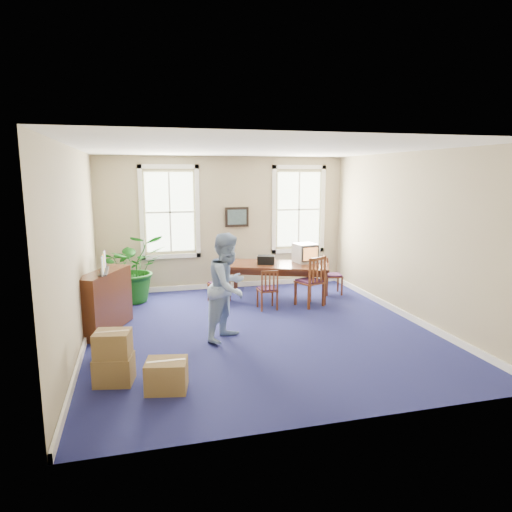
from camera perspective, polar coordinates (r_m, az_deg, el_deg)
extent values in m
plane|color=navy|center=(8.37, 0.38, -9.20)|extent=(6.50, 6.50, 0.00)
plane|color=white|center=(7.90, 0.41, 13.25)|extent=(6.50, 6.50, 0.00)
plane|color=tan|center=(11.13, -3.97, 4.10)|extent=(6.50, 0.00, 6.50)
plane|color=tan|center=(4.97, 10.21, -3.72)|extent=(6.50, 0.00, 6.50)
plane|color=tan|center=(7.77, -21.50, 0.75)|extent=(0.00, 6.50, 6.50)
plane|color=tan|center=(9.22, 18.73, 2.31)|extent=(0.00, 6.50, 6.50)
cube|color=white|center=(11.36, -3.85, -3.66)|extent=(6.00, 0.04, 0.12)
cube|color=white|center=(8.14, -20.57, -9.99)|extent=(0.04, 6.50, 0.12)
cube|color=white|center=(9.52, 18.04, -6.90)|extent=(0.04, 6.50, 0.12)
cube|color=white|center=(10.62, 7.85, -0.56)|extent=(0.21, 0.25, 0.06)
cube|color=black|center=(10.25, 1.25, -0.48)|extent=(0.44, 0.36, 0.19)
imported|color=#8AA5CD|center=(7.70, -3.50, -3.85)|extent=(1.11, 1.12, 1.83)
cube|color=#492212|center=(8.60, -18.39, -5.45)|extent=(0.93, 1.41, 1.08)
imported|color=#124E12|center=(10.33, -15.00, -1.44)|extent=(1.53, 1.38, 1.51)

